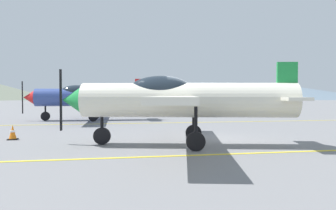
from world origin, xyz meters
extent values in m
plane|color=slate|center=(0.00, 0.00, 0.00)|extent=(400.00, 400.00, 0.00)
cube|color=yellow|center=(0.00, -3.03, 0.01)|extent=(80.00, 0.16, 0.01)
cube|color=yellow|center=(0.00, 8.09, 0.01)|extent=(80.00, 0.16, 0.01)
cylinder|color=silver|center=(-0.51, -1.10, 1.59)|extent=(7.55, 2.89, 1.21)
cone|color=#1E8C3F|center=(-4.52, -0.16, 1.59)|extent=(0.98, 1.18, 1.03)
cube|color=black|center=(-4.95, -0.06, 1.59)|extent=(0.07, 0.14, 2.20)
ellipsoid|color=#1E2833|center=(-1.47, -0.87, 1.96)|extent=(2.37, 1.47, 0.99)
cube|color=silver|center=(-0.93, -1.00, 1.65)|extent=(3.39, 9.70, 0.18)
cube|color=silver|center=(2.81, -1.88, 1.65)|extent=(1.40, 2.96, 0.11)
cube|color=#1E8C3F|center=(2.81, -1.88, 2.25)|extent=(0.70, 0.29, 1.32)
cylinder|color=black|center=(-3.50, -0.40, 0.86)|extent=(0.11, 0.11, 1.10)
cylinder|color=black|center=(-3.50, -0.40, 0.31)|extent=(0.63, 0.27, 0.62)
cylinder|color=black|center=(-0.02, 0.03, 0.86)|extent=(0.11, 0.11, 1.10)
cylinder|color=black|center=(-0.02, 0.03, 0.31)|extent=(0.63, 0.27, 0.62)
cylinder|color=black|center=(-0.57, -2.33, 0.86)|extent=(0.11, 0.11, 1.10)
cylinder|color=black|center=(-0.57, -2.33, 0.31)|extent=(0.63, 0.27, 0.62)
cylinder|color=#33478C|center=(-4.42, 11.30, 1.59)|extent=(7.51, 1.47, 1.21)
cone|color=red|center=(-8.54, 11.44, 1.59)|extent=(0.81, 1.05, 1.03)
cube|color=black|center=(-8.98, 11.46, 1.59)|extent=(0.05, 0.13, 2.20)
ellipsoid|color=#1E2833|center=(-5.40, 11.33, 1.96)|extent=(2.23, 1.07, 0.99)
cube|color=#33478C|center=(-4.85, 11.31, 1.65)|extent=(1.55, 9.71, 0.18)
cube|color=#33478C|center=(-1.01, 11.18, 1.65)|extent=(0.87, 2.88, 0.11)
cube|color=red|center=(-1.01, 11.18, 2.25)|extent=(0.70, 0.16, 1.32)
cylinder|color=black|center=(-7.49, 11.40, 0.86)|extent=(0.11, 0.11, 1.10)
cylinder|color=black|center=(-7.49, 11.40, 0.31)|extent=(0.62, 0.15, 0.62)
cylinder|color=black|center=(-4.15, 12.50, 0.86)|extent=(0.11, 0.11, 1.10)
cylinder|color=black|center=(-4.15, 12.50, 0.31)|extent=(0.62, 0.15, 0.62)
cylinder|color=black|center=(-4.24, 10.08, 0.86)|extent=(0.11, 0.11, 1.10)
cylinder|color=black|center=(-4.24, 10.08, 0.31)|extent=(0.62, 0.15, 0.62)
cube|color=black|center=(-1.53, 19.72, 0.70)|extent=(2.33, 4.49, 0.75)
cube|color=black|center=(-1.51, 19.87, 1.35)|extent=(1.88, 2.59, 0.55)
cylinder|color=black|center=(-2.60, 18.43, 0.32)|extent=(0.30, 0.66, 0.64)
cylinder|color=black|center=(-0.82, 18.20, 0.32)|extent=(0.30, 0.66, 0.64)
cylinder|color=black|center=(-2.24, 21.25, 0.32)|extent=(0.30, 0.66, 0.64)
cylinder|color=black|center=(-0.46, 21.02, 0.32)|extent=(0.30, 0.66, 0.64)
cube|color=black|center=(-7.01, 1.56, 0.02)|extent=(0.36, 0.36, 0.04)
cone|color=orange|center=(-7.01, 1.56, 0.32)|extent=(0.29, 0.29, 0.55)
cylinder|color=white|center=(-7.01, 1.56, 0.34)|extent=(0.20, 0.20, 0.08)
cone|color=#4C6651|center=(-5.93, 136.51, 3.01)|extent=(89.83, 89.83, 6.01)
cone|color=slate|center=(72.91, 121.42, 3.07)|extent=(75.42, 75.42, 6.14)
camera|label=1|loc=(-3.32, -12.37, 1.79)|focal=35.31mm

